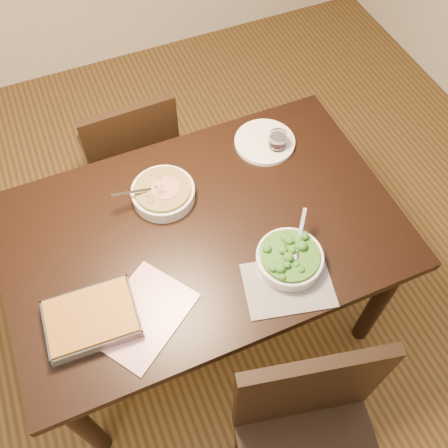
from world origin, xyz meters
name	(u,v)px	position (x,y,z in m)	size (l,w,h in m)	color
ground	(208,313)	(0.00, 0.00, 0.00)	(4.00, 4.00, 0.00)	#412D12
table	(203,243)	(0.00, 0.00, 0.65)	(1.40, 0.90, 0.75)	black
magazine_a	(143,316)	(-0.30, -0.23, 0.75)	(0.32, 0.23, 0.01)	#B83456
magazine_b	(288,285)	(0.18, -0.32, 0.75)	(0.29, 0.21, 0.01)	#2B2A32
coaster	(277,149)	(0.41, 0.23, 0.75)	(0.10, 0.10, 0.00)	white
stew_bowl	(163,193)	(-0.08, 0.18, 0.78)	(0.26, 0.23, 0.09)	silver
broccoli_bowl	(290,258)	(0.22, -0.24, 0.78)	(0.23, 0.23, 0.09)	silver
baking_dish	(92,319)	(-0.45, -0.19, 0.78)	(0.29, 0.22, 0.05)	silver
wine_tumbler	(278,141)	(0.41, 0.23, 0.79)	(0.07, 0.07, 0.08)	black
dinner_plate	(265,142)	(0.38, 0.28, 0.76)	(0.24, 0.24, 0.02)	silver
chair_near	(311,443)	(0.06, -0.76, 0.54)	(0.54, 0.54, 0.96)	black
chair_far	(132,155)	(-0.10, 0.67, 0.48)	(0.41, 0.41, 0.86)	black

